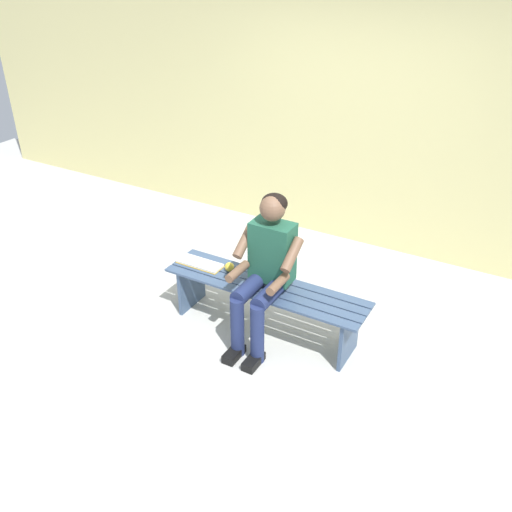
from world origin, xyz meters
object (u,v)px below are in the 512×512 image
bench_near (265,296)px  book_open (200,264)px  person_seated (265,267)px  apple (229,267)px

bench_near → book_open: (0.65, -0.01, 0.12)m
bench_near → person_seated: size_ratio=1.38×
apple → book_open: bearing=7.2°
person_seated → book_open: person_seated is taller
bench_near → person_seated: (-0.05, 0.10, 0.35)m
person_seated → book_open: 0.75m
person_seated → bench_near: bearing=-62.5°
bench_near → book_open: book_open is taller
bench_near → apple: size_ratio=21.51×
person_seated → apple: person_seated is taller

